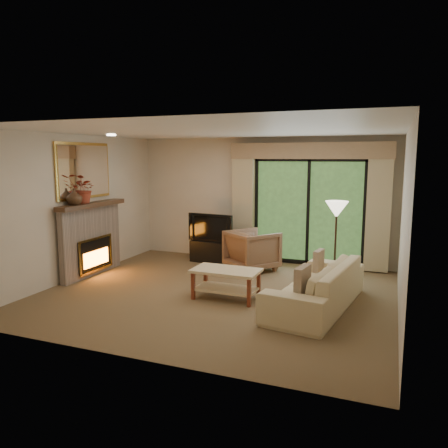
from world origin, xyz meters
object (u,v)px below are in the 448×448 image
at_px(media_console, 213,251).
at_px(armchair, 252,250).
at_px(sofa, 316,285).
at_px(coffee_table, 226,284).

xyz_separation_m(media_console, armchair, (0.98, -0.33, 0.17)).
bearing_deg(armchair, media_console, 17.44).
xyz_separation_m(sofa, coffee_table, (-1.38, -0.11, -0.10)).
xyz_separation_m(media_console, sofa, (2.51, -2.03, 0.11)).
bearing_deg(media_console, coffee_table, -56.01).
height_order(armchair, sofa, armchair).
height_order(media_console, coffee_table, coffee_table).
bearing_deg(coffee_table, armchair, 95.65).
bearing_deg(media_console, sofa, -32.81).
distance_m(sofa, coffee_table, 1.39).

